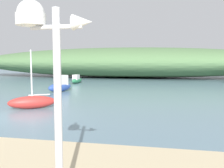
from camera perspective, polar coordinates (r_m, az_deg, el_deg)
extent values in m
plane|color=slate|center=(12.83, -21.01, -6.96)|extent=(120.00, 120.00, 0.00)
ellipsoid|color=#517547|center=(39.07, 3.23, 4.90)|extent=(49.76, 12.97, 4.55)
cylinder|color=silver|center=(4.00, -12.09, -7.00)|extent=(0.12, 0.12, 3.26)
cylinder|color=silver|center=(3.94, -12.50, 12.49)|extent=(0.82, 0.07, 0.07)
cylinder|color=white|center=(4.13, -17.88, 13.73)|extent=(0.45, 0.45, 0.17)
sphere|color=white|center=(4.15, -17.92, 14.92)|extent=(0.42, 0.42, 0.42)
cone|color=silver|center=(3.80, -6.70, 13.75)|extent=(0.29, 0.24, 0.24)
ellipsoid|color=#2D4C9E|center=(21.72, -11.71, -0.70)|extent=(1.70, 2.65, 0.76)
cube|color=silver|center=(21.85, -11.28, 0.82)|extent=(0.94, 1.07, 0.89)
ellipsoid|color=#B72D28|center=(14.63, -17.61, -3.95)|extent=(2.59, 2.05, 0.70)
cylinder|color=silver|center=(14.47, -17.78, 1.97)|extent=(0.08, 0.08, 2.74)
cylinder|color=silver|center=(14.61, -16.14, -2.38)|extent=(1.01, 0.67, 0.06)
ellipsoid|color=#287A4C|center=(29.29, -7.95, 0.78)|extent=(0.84, 2.58, 0.61)
cube|color=silver|center=(29.02, -8.15, 1.51)|extent=(0.62, 0.92, 0.60)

